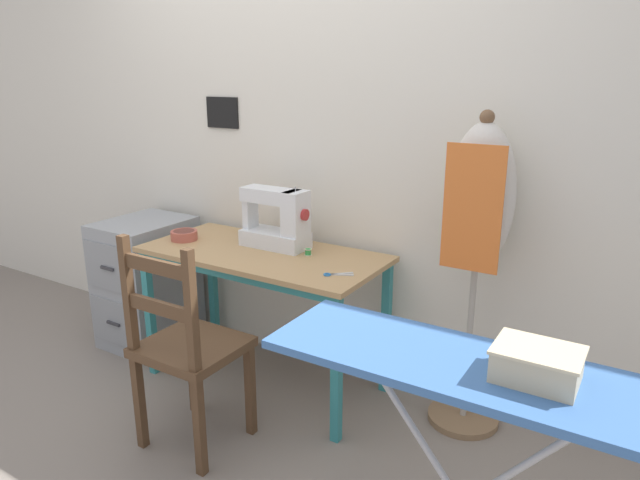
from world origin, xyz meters
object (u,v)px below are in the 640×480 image
object	(u,v)px
wooden_chair	(187,349)
fabric_bowl	(184,235)
scissors	(334,274)
storage_box	(537,364)
sewing_machine	(278,220)
filing_cabinet	(147,282)
dress_form	(479,218)
ironing_board	(471,381)
thread_spool_near_machine	(308,252)

from	to	relation	value
wooden_chair	fabric_bowl	bearing A→B (deg)	134.00
scissors	wooden_chair	bearing A→B (deg)	-131.49
storage_box	scissors	bearing A→B (deg)	144.67
sewing_machine	fabric_bowl	distance (m)	0.53
filing_cabinet	storage_box	size ratio (longest dim) A/B	3.62
scissors	filing_cabinet	xyz separation A→B (m)	(-1.34, 0.13, -0.34)
sewing_machine	filing_cabinet	distance (m)	1.02
sewing_machine	scissors	size ratio (longest dim) A/B	2.94
sewing_machine	scissors	distance (m)	0.50
dress_form	ironing_board	xyz separation A→B (m)	(0.29, -0.99, -0.18)
fabric_bowl	filing_cabinet	xyz separation A→B (m)	(-0.40, 0.07, -0.37)
sewing_machine	wooden_chair	xyz separation A→B (m)	(0.02, -0.68, -0.40)
fabric_bowl	scissors	size ratio (longest dim) A/B	1.13
fabric_bowl	storage_box	size ratio (longest dim) A/B	0.68
wooden_chair	dress_form	size ratio (longest dim) A/B	0.67
scissors	thread_spool_near_machine	world-z (taller)	thread_spool_near_machine
ironing_board	storage_box	world-z (taller)	storage_box
sewing_machine	wooden_chair	world-z (taller)	sewing_machine
wooden_chair	dress_form	xyz separation A→B (m)	(0.95, 0.77, 0.52)
dress_form	ironing_board	size ratio (longest dim) A/B	1.30
thread_spool_near_machine	ironing_board	world-z (taller)	ironing_board
wooden_chair	filing_cabinet	world-z (taller)	wooden_chair
scissors	storage_box	distance (m)	1.19
thread_spool_near_machine	dress_form	xyz separation A→B (m)	(0.77, 0.12, 0.24)
scissors	filing_cabinet	distance (m)	1.39
ironing_board	dress_form	bearing A→B (deg)	106.38
dress_form	ironing_board	distance (m)	1.05
scissors	filing_cabinet	world-z (taller)	filing_cabinet
sewing_machine	storage_box	xyz separation A→B (m)	(1.40, -0.89, 0.03)
wooden_chair	ironing_board	bearing A→B (deg)	-9.79
scissors	dress_form	size ratio (longest dim) A/B	0.09
sewing_machine	thread_spool_near_machine	distance (m)	0.23
fabric_bowl	dress_form	distance (m)	1.50
fabric_bowl	scissors	world-z (taller)	fabric_bowl
storage_box	thread_spool_near_machine	bearing A→B (deg)	144.64
scissors	ironing_board	bearing A→B (deg)	-40.34
sewing_machine	scissors	bearing A→B (deg)	-25.12
fabric_bowl	filing_cabinet	world-z (taller)	fabric_bowl
sewing_machine	storage_box	bearing A→B (deg)	-32.37
thread_spool_near_machine	wooden_chair	xyz separation A→B (m)	(-0.18, -0.65, -0.27)
dress_form	storage_box	distance (m)	1.08
thread_spool_near_machine	dress_form	world-z (taller)	dress_form
filing_cabinet	storage_box	bearing A→B (deg)	-19.44
fabric_bowl	dress_form	size ratio (longest dim) A/B	0.10
scissors	ironing_board	size ratio (longest dim) A/B	0.11
scissors	ironing_board	xyz separation A→B (m)	(0.81, -0.69, 0.08)
thread_spool_near_machine	wooden_chair	size ratio (longest dim) A/B	0.04
scissors	filing_cabinet	bearing A→B (deg)	174.50
thread_spool_near_machine	storage_box	world-z (taller)	storage_box
wooden_chair	filing_cabinet	xyz separation A→B (m)	(-0.92, 0.61, -0.08)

